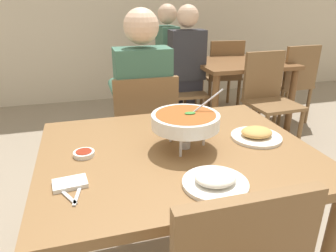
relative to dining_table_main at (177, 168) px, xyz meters
name	(u,v)px	position (x,y,z in m)	size (l,w,h in m)	color
dining_table_main	(177,168)	(0.00, 0.00, 0.00)	(1.20, 0.96, 0.73)	brown
chair_diner_main	(144,129)	(0.00, 0.77, -0.12)	(0.44, 0.44, 0.90)	brown
diner_main	(142,96)	(0.00, 0.80, 0.12)	(0.40, 0.45, 1.31)	#2D2D38
curry_bowl	(185,121)	(0.04, 0.00, 0.23)	(0.33, 0.30, 0.26)	silver
rice_plate	(215,180)	(0.04, -0.32, 0.12)	(0.24, 0.24, 0.06)	white
appetizer_plate	(257,135)	(0.40, 0.00, 0.12)	(0.24, 0.24, 0.06)	white
sauce_dish	(84,153)	(-0.40, 0.04, 0.11)	(0.09, 0.09, 0.02)	white
napkin_folded	(70,183)	(-0.46, -0.18, 0.11)	(0.12, 0.08, 0.02)	white
fork_utensil	(64,193)	(-0.48, -0.23, 0.11)	(0.01, 0.17, 0.01)	silver
spoon_utensil	(79,191)	(-0.43, -0.23, 0.11)	(0.01, 0.17, 0.01)	silver
dining_table_far	(241,73)	(1.29, 1.82, -0.03)	(1.00, 0.80, 0.73)	brown
chair_bg_left	(175,75)	(0.69, 2.31, -0.12)	(0.49, 0.49, 0.90)	brown
chair_bg_middle	(181,83)	(0.64, 1.91, -0.12)	(0.47, 0.47, 0.90)	brown
chair_bg_right	(223,72)	(1.33, 2.33, -0.12)	(0.49, 0.49, 0.90)	brown
chair_bg_corner	(268,94)	(1.32, 1.29, -0.12)	(0.46, 0.46, 0.90)	brown
chair_bg_window	(293,80)	(1.91, 1.73, -0.12)	(0.46, 0.46, 0.90)	brown
patron_bg_left	(170,55)	(0.65, 2.37, 0.12)	(0.45, 0.40, 1.31)	#2D2D38
patron_bg_middle	(186,62)	(0.68, 1.90, 0.12)	(0.40, 0.45, 1.31)	#2D2D38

